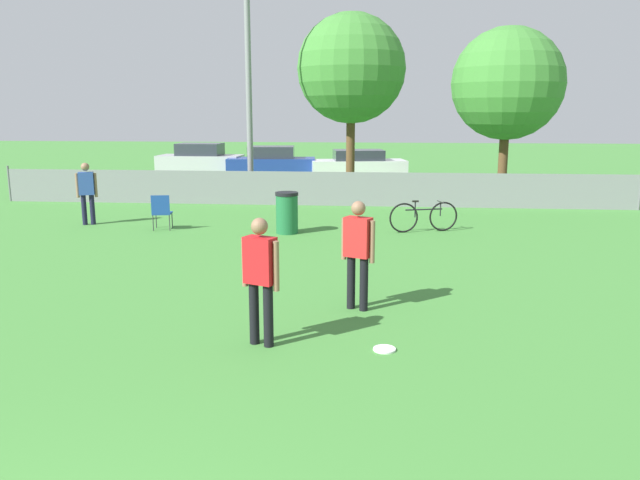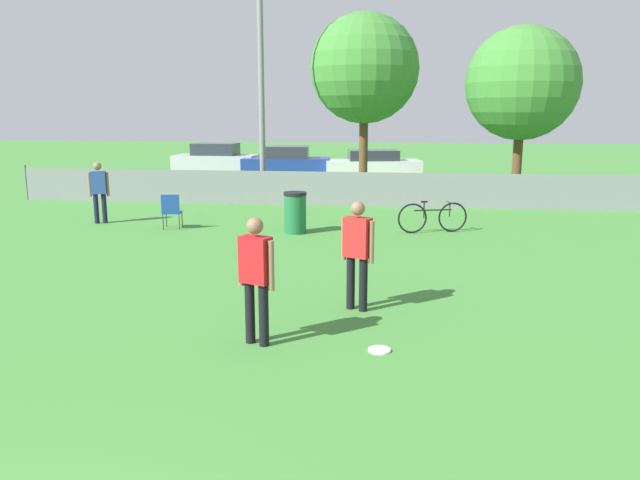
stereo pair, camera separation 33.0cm
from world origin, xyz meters
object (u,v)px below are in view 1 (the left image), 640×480
trash_bin (287,213)px  parked_car_white (358,164)px  light_pole (248,38)px  player_thrower_red (358,248)px  tree_near_pole (351,69)px  parked_car_silver (200,160)px  folding_chair_sideline (162,210)px  spectator_in_blue (87,189)px  parked_car_blue (271,163)px  player_defender_red (260,273)px  tree_far_right (507,84)px  frisbee_disc (384,349)px  bicycle_sideline (424,217)px

trash_bin → parked_car_white: (1.32, 13.31, 0.12)m
light_pole → player_thrower_red: light_pole is taller
light_pole → tree_near_pole: size_ratio=1.42×
light_pole → tree_near_pole: light_pole is taller
parked_car_silver → folding_chair_sideline: bearing=-77.1°
spectator_in_blue → parked_car_blue: bearing=-122.5°
trash_bin → parked_car_silver: bearing=114.1°
player_defender_red → parked_car_blue: player_defender_red is taller
tree_far_right → player_thrower_red: tree_far_right is taller
frisbee_disc → trash_bin: bearing=107.4°
trash_bin → parked_car_silver: (-6.28, 14.03, 0.21)m
tree_far_right → parked_car_white: 8.78m
tree_far_right → trash_bin: size_ratio=5.62×
player_defender_red → folding_chair_sideline: bearing=140.6°
tree_far_right → tree_near_pole: bearing=170.6°
player_defender_red → bicycle_sideline: (2.64, 8.15, -0.59)m
light_pole → spectator_in_blue: (-3.41, -5.13, -4.42)m
tree_near_pole → spectator_in_blue: tree_near_pole is taller
player_defender_red → light_pole: bearing=125.1°
spectator_in_blue → trash_bin: spectator_in_blue is taller
player_defender_red → folding_chair_sideline: (-4.08, 7.77, -0.47)m
spectator_in_blue → parked_car_blue: size_ratio=0.40×
trash_bin → parked_car_silver: 15.37m
trash_bin → frisbee_disc: bearing=-72.6°
player_defender_red → player_thrower_red: (1.20, 1.62, 0.00)m
light_pole → tree_far_right: 8.92m
spectator_in_blue → bicycle_sideline: size_ratio=0.95×
bicycle_sideline → player_defender_red: bearing=-125.0°
frisbee_disc → parked_car_white: bearing=93.0°
folding_chair_sideline → parked_car_blue: (0.58, 13.25, 0.17)m
bicycle_sideline → parked_car_white: size_ratio=0.39×
bicycle_sideline → trash_bin: trash_bin is taller
tree_far_right → folding_chair_sideline: bearing=-144.8°
light_pole → frisbee_disc: bearing=-71.5°
parked_car_silver → parked_car_white: bearing=-4.6°
tree_far_right → parked_car_white: bearing=130.3°
folding_chair_sideline → parked_car_blue: parked_car_blue is taller
folding_chair_sideline → parked_car_silver: bearing=-87.4°
folding_chair_sideline → spectator_in_blue: bearing=-23.6°
player_defender_red → spectator_in_blue: bearing=150.1°
bicycle_sideline → parked_car_silver: size_ratio=0.44×
player_thrower_red → bicycle_sideline: 6.71m
player_defender_red → parked_car_white: bearing=111.5°
frisbee_disc → bicycle_sideline: (1.03, 8.19, 0.38)m
player_thrower_red → frisbee_disc: player_thrower_red is taller
frisbee_disc → spectator_in_blue: bearing=133.5°
frisbee_disc → trash_bin: size_ratio=0.28×
tree_near_pole → parked_car_blue: size_ratio=1.56×
frisbee_disc → parked_car_silver: 23.39m
tree_near_pole → bicycle_sideline: tree_near_pole is taller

